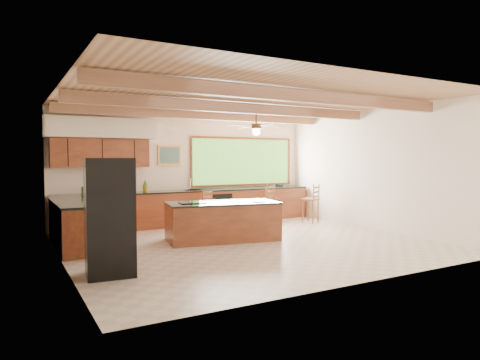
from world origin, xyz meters
TOP-DOWN VIEW (x-y plane):
  - ground at (0.00, 0.00)m, footprint 7.20×7.20m
  - room_shell at (-0.17, 0.65)m, footprint 7.27×6.54m
  - counter_run at (-0.82, 2.52)m, footprint 7.12×3.10m
  - island at (-0.30, 0.58)m, footprint 2.53×1.51m
  - refrigerator at (-3.05, -1.07)m, footprint 0.76×0.74m
  - bar_stool_a at (0.10, 2.40)m, footprint 0.41×0.41m
  - bar_stool_b at (2.08, 2.40)m, footprint 0.38×0.38m
  - bar_stool_c at (2.03, 2.39)m, footprint 0.47×0.47m
  - bar_stool_d at (2.91, 1.54)m, footprint 0.51×0.51m

SIDE VIEW (x-z plane):
  - ground at x=0.00m, z-range 0.00..0.00m
  - island at x=-0.30m, z-range -0.01..0.84m
  - counter_run at x=-0.82m, z-range -0.15..1.08m
  - bar_stool_b at x=2.08m, z-range 0.09..1.03m
  - bar_stool_a at x=0.10m, z-range 0.09..1.08m
  - bar_stool_c at x=2.03m, z-range 0.10..1.15m
  - bar_stool_d at x=2.91m, z-range 0.10..1.18m
  - refrigerator at x=-3.05m, z-range 0.00..1.78m
  - room_shell at x=-0.17m, z-range 0.70..3.72m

